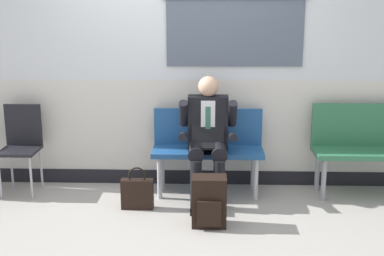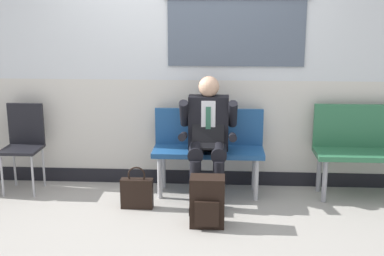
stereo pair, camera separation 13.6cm
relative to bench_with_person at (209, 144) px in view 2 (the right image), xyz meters
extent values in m
plane|color=#9E9991|center=(-0.31, -0.36, -0.52)|extent=(18.00, 18.00, 0.00)
cube|color=beige|center=(-0.31, 0.28, 0.13)|extent=(5.23, 0.12, 0.99)
cube|color=black|center=(-0.31, 0.28, -0.44)|extent=(5.23, 0.14, 0.15)
cube|color=navy|center=(0.00, -0.07, -0.06)|extent=(1.13, 0.42, 0.05)
cube|color=navy|center=(0.00, 0.11, 0.16)|extent=(1.13, 0.04, 0.38)
cylinder|color=#B7B7BC|center=(-0.48, -0.22, -0.30)|extent=(0.05, 0.05, 0.43)
cylinder|color=#B7B7BC|center=(-0.48, 0.08, -0.30)|extent=(0.05, 0.05, 0.43)
cylinder|color=#B7B7BC|center=(0.48, -0.22, -0.30)|extent=(0.05, 0.05, 0.43)
cylinder|color=#B7B7BC|center=(0.48, 0.08, -0.30)|extent=(0.05, 0.05, 0.43)
cube|color=#2D6B47|center=(1.69, -0.07, -0.06)|extent=(1.23, 0.42, 0.05)
cube|color=#2D6B47|center=(1.69, 0.11, 0.19)|extent=(1.23, 0.04, 0.45)
cylinder|color=gray|center=(1.16, -0.22, -0.30)|extent=(0.05, 0.05, 0.43)
cylinder|color=gray|center=(1.16, 0.08, -0.30)|extent=(0.05, 0.05, 0.43)
cylinder|color=black|center=(-0.11, -0.28, 0.01)|extent=(0.15, 0.40, 0.15)
cylinder|color=black|center=(-0.11, -0.47, -0.28)|extent=(0.11, 0.11, 0.48)
cube|color=black|center=(-0.11, -0.53, -0.48)|extent=(0.10, 0.26, 0.07)
cylinder|color=black|center=(0.11, -0.28, 0.01)|extent=(0.15, 0.40, 0.15)
cylinder|color=black|center=(0.11, -0.47, -0.28)|extent=(0.11, 0.11, 0.48)
cube|color=black|center=(0.11, -0.53, -0.48)|extent=(0.10, 0.26, 0.07)
cube|color=black|center=(0.00, -0.07, 0.24)|extent=(0.40, 0.18, 0.55)
cube|color=silver|center=(0.00, -0.16, 0.29)|extent=(0.14, 0.01, 0.39)
cube|color=#2D664C|center=(0.00, -0.17, 0.26)|extent=(0.05, 0.01, 0.33)
sphere|color=tan|center=(0.00, -0.07, 0.61)|extent=(0.21, 0.21, 0.21)
cylinder|color=black|center=(-0.24, -0.14, 0.35)|extent=(0.09, 0.25, 0.30)
cylinder|color=black|center=(-0.24, -0.31, 0.16)|extent=(0.08, 0.27, 0.12)
cylinder|color=black|center=(0.24, -0.14, 0.35)|extent=(0.09, 0.25, 0.30)
cylinder|color=black|center=(0.24, -0.31, 0.16)|extent=(0.08, 0.27, 0.12)
cube|color=black|center=(0.00, -0.31, 0.07)|extent=(0.32, 0.22, 0.02)
cube|color=black|center=(0.00, -0.18, 0.18)|extent=(0.32, 0.08, 0.21)
cube|color=black|center=(0.02, -0.84, -0.29)|extent=(0.30, 0.20, 0.45)
cube|color=black|center=(0.02, -0.96, -0.36)|extent=(0.21, 0.04, 0.23)
cube|color=black|center=(-0.67, -0.49, -0.37)|extent=(0.31, 0.10, 0.29)
torus|color=black|center=(-0.67, -0.49, -0.18)|extent=(0.17, 0.02, 0.17)
cube|color=black|center=(-1.93, -0.11, -0.06)|extent=(0.38, 0.38, 0.03)
cube|color=black|center=(-1.93, 0.06, 0.17)|extent=(0.38, 0.03, 0.44)
cylinder|color=#A5A5AA|center=(-2.09, -0.27, -0.30)|extent=(0.02, 0.02, 0.44)
cylinder|color=#A5A5AA|center=(-1.77, -0.27, -0.30)|extent=(0.02, 0.02, 0.44)
cylinder|color=#A5A5AA|center=(-2.09, 0.05, -0.30)|extent=(0.02, 0.02, 0.44)
cylinder|color=#A5A5AA|center=(-1.77, 0.05, -0.30)|extent=(0.02, 0.02, 0.44)
camera|label=1|loc=(0.00, -5.05, 1.40)|focal=47.50mm
camera|label=2|loc=(0.14, -5.04, 1.40)|focal=47.50mm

